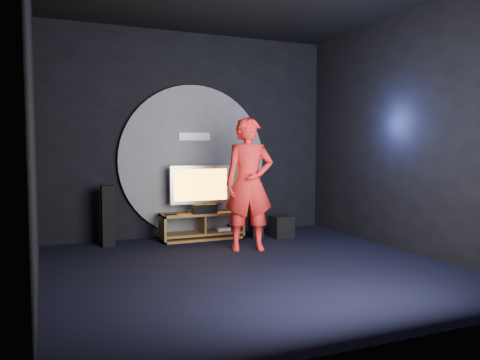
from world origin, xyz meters
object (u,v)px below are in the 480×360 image
at_px(tower_speaker_right, 256,210).
at_px(subwoofer, 281,227).
at_px(player, 249,184).
at_px(tv, 200,187).
at_px(tower_speaker_left, 108,216).
at_px(media_console, 202,227).

relative_size(tower_speaker_right, subwoofer, 2.57).
bearing_deg(tower_speaker_right, player, -121.43).
bearing_deg(tv, tower_speaker_left, -178.89).
distance_m(tower_speaker_left, tower_speaker_right, 2.41).
bearing_deg(subwoofer, tv, 160.57).
relative_size(media_console, player, 0.70).
height_order(media_console, tower_speaker_left, tower_speaker_left).
relative_size(subwoofer, player, 0.19).
xyz_separation_m(media_console, player, (0.39, -1.05, 0.80)).
distance_m(tv, tower_speaker_right, 1.02).
bearing_deg(player, tower_speaker_right, 74.21).
bearing_deg(tower_speaker_right, media_console, 163.29).
xyz_separation_m(media_console, tv, (-0.01, 0.07, 0.68)).
bearing_deg(tv, player, -70.43).
height_order(tower_speaker_right, subwoofer, tower_speaker_right).
height_order(media_console, player, player).
xyz_separation_m(tower_speaker_left, player, (1.91, -1.09, 0.52)).
bearing_deg(tv, subwoofer, -19.43).
bearing_deg(player, media_console, 126.02).
bearing_deg(subwoofer, media_console, 163.16).
bearing_deg(media_console, subwoofer, -16.84).
distance_m(tower_speaker_left, subwoofer, 2.86).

